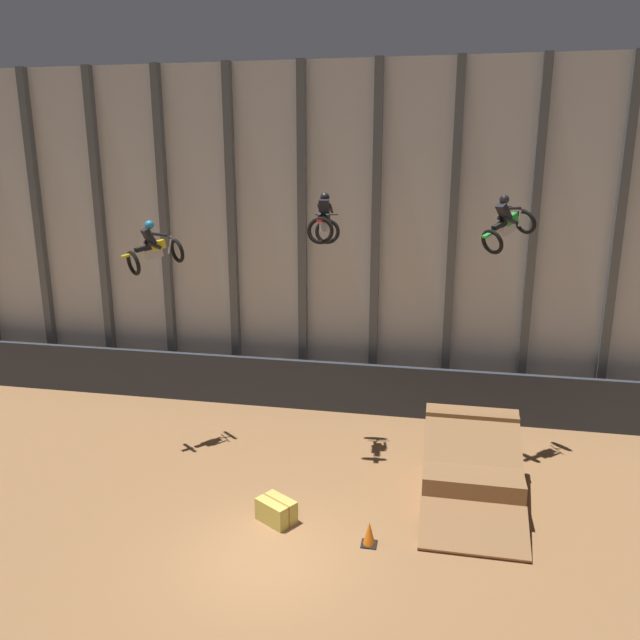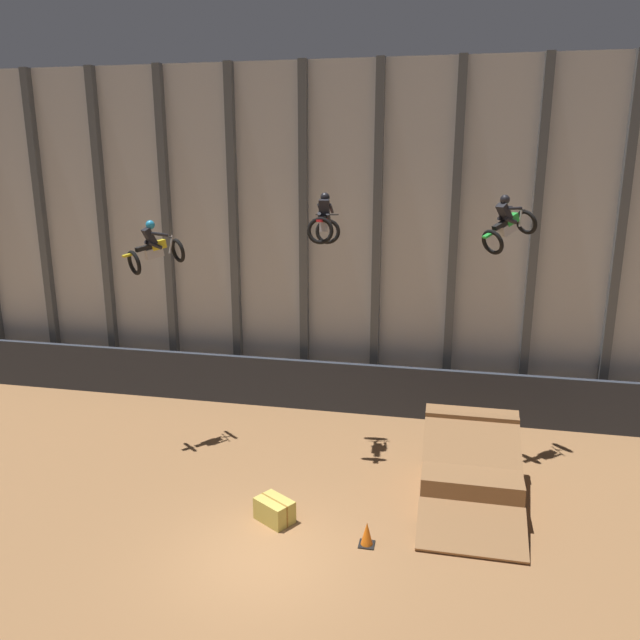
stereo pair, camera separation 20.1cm
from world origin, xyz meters
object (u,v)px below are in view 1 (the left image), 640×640
(rider_bike_left_air, at_px, (154,249))
(rider_bike_center_air, at_px, (324,223))
(traffic_cone_near_ramp, at_px, (369,534))
(rider_bike_right_air, at_px, (507,224))
(hay_bale_trackside, at_px, (276,510))
(dirt_ramp, at_px, (471,469))

(rider_bike_left_air, distance_m, rider_bike_center_air, 5.02)
(rider_bike_left_air, relative_size, traffic_cone_near_ramp, 2.95)
(rider_bike_left_air, distance_m, traffic_cone_near_ramp, 9.90)
(rider_bike_right_air, height_order, hay_bale_trackside, rider_bike_right_air)
(rider_bike_center_air, relative_size, rider_bike_right_air, 1.03)
(hay_bale_trackside, bearing_deg, rider_bike_left_air, 140.97)
(rider_bike_right_air, relative_size, hay_bale_trackside, 1.57)
(dirt_ramp, relative_size, rider_bike_left_air, 2.43)
(rider_bike_left_air, height_order, rider_bike_center_air, rider_bike_center_air)
(dirt_ramp, xyz_separation_m, rider_bike_right_air, (0.70, 2.71, 6.09))
(dirt_ramp, relative_size, traffic_cone_near_ramp, 7.15)
(rider_bike_center_air, distance_m, traffic_cone_near_ramp, 8.32)
(rider_bike_right_air, height_order, traffic_cone_near_ramp, rider_bike_right_air)
(traffic_cone_near_ramp, height_order, hay_bale_trackside, traffic_cone_near_ramp)
(hay_bale_trackside, bearing_deg, traffic_cone_near_ramp, -12.62)
(rider_bike_center_air, height_order, traffic_cone_near_ramp, rider_bike_center_air)
(rider_bike_left_air, bearing_deg, rider_bike_right_air, 45.81)
(dirt_ramp, height_order, rider_bike_right_air, rider_bike_right_air)
(dirt_ramp, distance_m, rider_bike_right_air, 6.71)
(rider_bike_right_air, bearing_deg, rider_bike_left_air, -128.21)
(dirt_ramp, xyz_separation_m, hay_bale_trackside, (-4.66, -2.24, -0.41))
(dirt_ramp, xyz_separation_m, traffic_cone_near_ramp, (-2.33, -2.76, -0.41))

